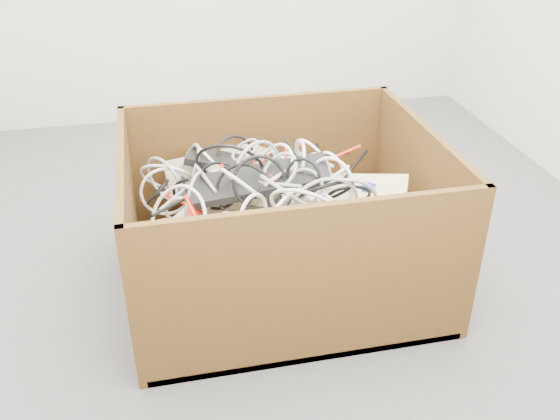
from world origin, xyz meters
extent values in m
plane|color=#545557|center=(0.00, 0.00, 0.00)|extent=(3.00, 3.00, 0.00)
cube|color=beige|center=(0.00, -1.50, 1.25)|extent=(3.00, 0.04, 2.50)
cube|color=#3B1E0E|center=(-0.04, -0.27, 0.01)|extent=(1.09, 0.91, 0.03)
cube|color=#3B1E0E|center=(-0.04, 0.17, 0.29)|extent=(1.09, 0.03, 0.58)
cube|color=#3B1E0E|center=(-0.04, -0.71, 0.29)|extent=(1.09, 0.02, 0.58)
cube|color=#3B1E0E|center=(0.49, -0.27, 0.29)|extent=(0.03, 0.86, 0.58)
cube|color=#3B1E0E|center=(-0.57, -0.27, 0.29)|extent=(0.02, 0.86, 0.58)
cube|color=#C7B793|center=(-0.04, -0.25, 0.08)|extent=(0.96, 0.83, 0.18)
cube|color=#C7B793|center=(-0.13, -0.31, 0.17)|extent=(0.68, 0.61, 0.19)
cube|color=beige|center=(-0.30, -0.09, 0.18)|extent=(0.49, 0.42, 0.13)
cube|color=beige|center=(0.13, -0.21, 0.21)|extent=(0.50, 0.32, 0.18)
cube|color=beige|center=(-0.04, -0.44, 0.21)|extent=(0.35, 0.50, 0.14)
cube|color=beige|center=(-0.22, -0.32, 0.25)|extent=(0.50, 0.23, 0.09)
cube|color=beige|center=(0.32, -0.47, 0.23)|extent=(0.18, 0.49, 0.16)
cube|color=beige|center=(-0.19, 0.11, 0.30)|extent=(0.50, 0.20, 0.18)
cube|color=beige|center=(-0.12, -0.36, 0.30)|extent=(0.33, 0.49, 0.21)
cube|color=beige|center=(0.20, -0.22, 0.33)|extent=(0.49, 0.38, 0.16)
cube|color=black|center=(-0.11, -0.05, 0.38)|extent=(0.50, 0.30, 0.14)
cube|color=black|center=(-0.12, -0.28, 0.45)|extent=(0.49, 0.23, 0.12)
ellipsoid|color=#B8AD94|center=(-0.31, -0.28, 0.31)|extent=(0.12, 0.12, 0.04)
ellipsoid|color=#B8AD94|center=(0.26, -0.15, 0.34)|extent=(0.12, 0.12, 0.04)
ellipsoid|color=#B8AD94|center=(-0.15, -0.51, 0.29)|extent=(0.11, 0.08, 0.04)
ellipsoid|color=#B8AD94|center=(0.04, -0.39, 0.43)|extent=(0.09, 0.12, 0.04)
ellipsoid|color=#B8AD94|center=(-0.25, -0.10, 0.41)|extent=(0.10, 0.12, 0.04)
ellipsoid|color=black|center=(0.08, -0.50, 0.28)|extent=(0.11, 0.07, 0.04)
cube|color=silver|center=(-0.32, -0.23, 0.35)|extent=(0.24, 0.21, 0.11)
cube|color=silver|center=(-0.24, -0.51, 0.32)|extent=(0.25, 0.21, 0.09)
cube|color=#0E24D5|center=(0.29, -0.26, 0.36)|extent=(0.06, 0.06, 0.03)
torus|color=red|center=(-0.31, -0.48, 0.37)|extent=(0.14, 0.11, 0.10)
torus|color=#99999F|center=(-0.12, 0.00, 0.43)|extent=(0.14, 0.15, 0.08)
torus|color=black|center=(0.17, -0.38, 0.40)|extent=(0.16, 0.12, 0.14)
torus|color=black|center=(-0.13, -0.34, 0.47)|extent=(0.26, 0.13, 0.24)
torus|color=black|center=(-0.21, -0.18, 0.46)|extent=(0.30, 0.18, 0.30)
torus|color=black|center=(-0.16, 0.02, 0.41)|extent=(0.22, 0.12, 0.20)
torus|color=silver|center=(-0.08, -0.51, 0.42)|extent=(0.20, 0.20, 0.24)
torus|color=black|center=(-0.28, -0.13, 0.39)|extent=(0.13, 0.18, 0.14)
torus|color=black|center=(0.06, -0.41, 0.44)|extent=(0.33, 0.25, 0.24)
torus|color=black|center=(-0.37, -0.55, 0.35)|extent=(0.12, 0.30, 0.31)
torus|color=#99999F|center=(0.14, -0.46, 0.43)|extent=(0.30, 0.10, 0.29)
torus|color=black|center=(0.11, -0.55, 0.38)|extent=(0.11, 0.16, 0.18)
torus|color=black|center=(-0.18, -0.33, 0.44)|extent=(0.27, 0.13, 0.26)
torus|color=black|center=(-0.34, -0.53, 0.33)|extent=(0.09, 0.14, 0.15)
torus|color=#99999F|center=(0.07, -0.17, 0.42)|extent=(0.13, 0.13, 0.08)
torus|color=#99999F|center=(-0.35, -0.02, 0.38)|extent=(0.15, 0.31, 0.28)
torus|color=black|center=(-0.34, -0.12, 0.34)|extent=(0.20, 0.10, 0.19)
torus|color=silver|center=(-0.41, -0.38, 0.38)|extent=(0.24, 0.26, 0.30)
torus|color=silver|center=(-0.43, -0.52, 0.35)|extent=(0.21, 0.18, 0.15)
torus|color=silver|center=(0.12, -0.35, 0.44)|extent=(0.15, 0.24, 0.26)
torus|color=silver|center=(0.04, -0.51, 0.39)|extent=(0.02, 0.13, 0.13)
torus|color=silver|center=(-0.37, -0.49, 0.39)|extent=(0.20, 0.06, 0.20)
torus|color=black|center=(-0.47, -0.06, 0.32)|extent=(0.11, 0.15, 0.14)
torus|color=silver|center=(0.13, -0.16, 0.40)|extent=(0.08, 0.17, 0.18)
torus|color=silver|center=(-0.01, -0.52, 0.45)|extent=(0.31, 0.20, 0.30)
torus|color=#99999F|center=(-0.05, -0.42, 0.46)|extent=(0.19, 0.26, 0.21)
torus|color=#99999F|center=(-0.06, -0.31, 0.49)|extent=(0.15, 0.20, 0.16)
torus|color=#99999F|center=(-0.12, -0.24, 0.48)|extent=(0.25, 0.14, 0.28)
torus|color=silver|center=(-0.40, -0.49, 0.33)|extent=(0.20, 0.20, 0.11)
torus|color=silver|center=(0.11, -0.14, 0.44)|extent=(0.12, 0.24, 0.24)
torus|color=silver|center=(-0.19, -0.33, 0.47)|extent=(0.14, 0.21, 0.18)
torus|color=black|center=(-0.44, -0.52, 0.29)|extent=(0.19, 0.23, 0.17)
torus|color=black|center=(0.01, -0.37, 0.49)|extent=(0.11, 0.14, 0.17)
torus|color=silver|center=(-0.37, -0.26, 0.33)|extent=(0.19, 0.11, 0.18)
torus|color=#99999F|center=(-0.38, -0.57, 0.34)|extent=(0.12, 0.10, 0.14)
torus|color=silver|center=(-0.18, -0.47, 0.41)|extent=(0.17, 0.20, 0.25)
torus|color=#99999F|center=(-0.34, -0.26, 0.38)|extent=(0.13, 0.23, 0.25)
torus|color=red|center=(-0.25, -0.13, 0.39)|extent=(0.08, 0.14, 0.13)
torus|color=#99999F|center=(0.01, -0.37, 0.43)|extent=(0.17, 0.20, 0.18)
torus|color=#99999F|center=(0.06, -0.46, 0.43)|extent=(0.34, 0.08, 0.33)
torus|color=silver|center=(-0.42, 0.02, 0.34)|extent=(0.27, 0.20, 0.26)
torus|color=#99999F|center=(-0.44, -0.02, 0.35)|extent=(0.15, 0.17, 0.20)
torus|color=silver|center=(0.19, -0.12, 0.39)|extent=(0.09, 0.16, 0.17)
torus|color=red|center=(-0.34, -0.43, 0.39)|extent=(0.12, 0.27, 0.26)
torus|color=silver|center=(-0.06, -0.21, 0.43)|extent=(0.19, 0.32, 0.27)
torus|color=silver|center=(-0.44, -0.06, 0.32)|extent=(0.28, 0.03, 0.28)
torus|color=black|center=(-0.25, -0.17, 0.38)|extent=(0.24, 0.16, 0.21)
torus|color=silver|center=(-0.25, 0.02, 0.38)|extent=(0.17, 0.29, 0.25)
torus|color=silver|center=(0.04, -0.22, 0.47)|extent=(0.06, 0.21, 0.21)
cylinder|color=#99999F|center=(-0.30, -0.23, 0.45)|extent=(0.06, 0.17, 0.04)
cylinder|color=#99999F|center=(-0.08, -0.36, 0.47)|extent=(0.15, 0.17, 0.07)
cylinder|color=#99999F|center=(0.30, -0.28, 0.34)|extent=(0.23, 0.08, 0.06)
cylinder|color=#99999F|center=(-0.22, -0.02, 0.36)|extent=(0.18, 0.13, 0.06)
cylinder|color=black|center=(-0.30, -0.49, 0.38)|extent=(0.14, 0.09, 0.05)
cylinder|color=black|center=(-0.39, -0.29, 0.41)|extent=(0.21, 0.18, 0.02)
cylinder|color=black|center=(0.18, 0.02, 0.36)|extent=(0.04, 0.20, 0.05)
cylinder|color=red|center=(0.17, -0.12, 0.42)|extent=(0.28, 0.05, 0.09)
cylinder|color=black|center=(-0.02, -0.26, 0.46)|extent=(0.06, 0.25, 0.02)
cylinder|color=black|center=(0.29, -0.11, 0.38)|extent=(0.17, 0.22, 0.02)
cylinder|color=silver|center=(0.05, -0.03, 0.39)|extent=(0.17, 0.09, 0.02)
cylinder|color=#99999F|center=(0.02, 0.02, 0.36)|extent=(0.18, 0.06, 0.06)
cylinder|color=silver|center=(0.14, -0.28, 0.43)|extent=(0.17, 0.16, 0.02)
cylinder|color=black|center=(-0.03, 0.06, 0.38)|extent=(0.08, 0.10, 0.05)
cylinder|color=silver|center=(0.13, -0.08, 0.40)|extent=(0.11, 0.19, 0.04)
cylinder|color=silver|center=(0.03, -0.02, 0.39)|extent=(0.09, 0.12, 0.04)
cylinder|color=black|center=(-0.37, -0.12, 0.37)|extent=(0.02, 0.26, 0.07)
cylinder|color=black|center=(0.25, 0.02, 0.36)|extent=(0.14, 0.06, 0.03)
cylinder|color=red|center=(0.01, -0.11, 0.43)|extent=(0.04, 0.14, 0.04)
cylinder|color=silver|center=(0.31, -0.46, 0.31)|extent=(0.21, 0.06, 0.07)
cylinder|color=silver|center=(0.06, -0.36, 0.44)|extent=(0.08, 0.22, 0.03)
cylinder|color=red|center=(-0.11, -0.17, 0.44)|extent=(0.14, 0.15, 0.04)
cylinder|color=silver|center=(0.02, -0.09, 0.40)|extent=(0.18, 0.03, 0.04)
cylinder|color=#99999F|center=(0.06, -0.09, 0.41)|extent=(0.13, 0.08, 0.03)
cylinder|color=red|center=(-0.09, -0.23, 0.45)|extent=(0.05, 0.21, 0.05)
cylinder|color=#99999F|center=(-0.09, -0.44, 0.39)|extent=(0.18, 0.21, 0.07)
cylinder|color=black|center=(-0.11, -0.32, 0.45)|extent=(0.16, 0.23, 0.02)
cylinder|color=silver|center=(-0.41, -0.40, 0.37)|extent=(0.04, 0.12, 0.04)
cylinder|color=silver|center=(-0.09, -0.29, 0.44)|extent=(0.12, 0.22, 0.04)
cylinder|color=#99999F|center=(-0.20, -0.44, 0.41)|extent=(0.12, 0.13, 0.05)
cylinder|color=red|center=(-0.39, -0.43, 0.38)|extent=(0.07, 0.22, 0.08)
cylinder|color=silver|center=(-0.05, -0.32, 0.48)|extent=(0.16, 0.23, 0.07)
cylinder|color=red|center=(-0.37, -0.25, 0.37)|extent=(0.16, 0.19, 0.03)
cylinder|color=#99999F|center=(-0.39, -0.19, 0.38)|extent=(0.16, 0.24, 0.03)
cylinder|color=black|center=(0.03, -0.23, 0.49)|extent=(0.05, 0.28, 0.06)
camera|label=1|loc=(-0.45, -2.14, 1.43)|focal=39.57mm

